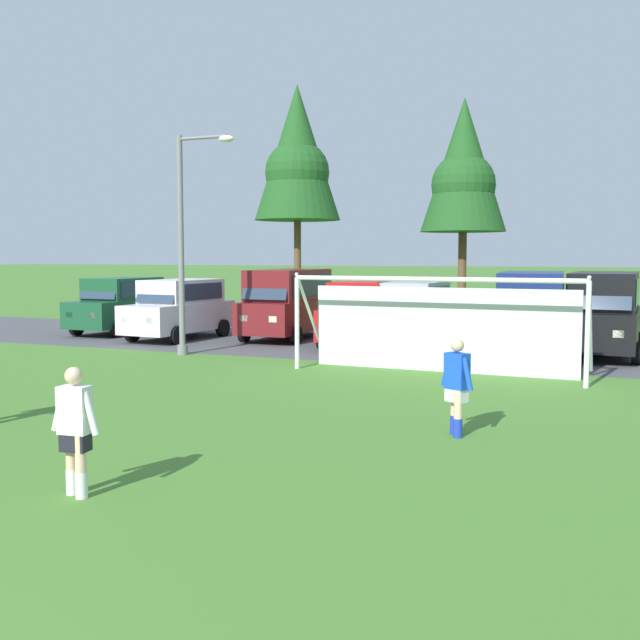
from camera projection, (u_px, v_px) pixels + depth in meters
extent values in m
plane|color=#477A2D|center=(386.00, 384.00, 17.30)|extent=(400.00, 400.00, 0.00)
cube|color=#4C4C51|center=(451.00, 348.00, 23.98)|extent=(52.00, 8.40, 0.01)
cylinder|color=white|center=(588.00, 335.00, 16.72)|extent=(0.12, 0.12, 2.44)
cylinder|color=white|center=(297.00, 323.00, 19.64)|extent=(0.12, 0.12, 2.44)
cylinder|color=white|center=(431.00, 279.00, 18.08)|extent=(7.32, 0.31, 0.12)
cylinder|color=white|center=(590.00, 326.00, 17.54)|extent=(0.14, 1.95, 2.46)
cylinder|color=white|center=(311.00, 316.00, 20.45)|extent=(0.14, 1.95, 2.46)
cube|color=silver|center=(441.00, 330.00, 19.11)|extent=(6.95, 0.22, 2.20)
cylinder|color=beige|center=(81.00, 467.00, 9.13)|extent=(0.14, 0.14, 0.80)
cylinder|color=beige|center=(72.00, 463.00, 9.28)|extent=(0.14, 0.14, 0.80)
cylinder|color=white|center=(82.00, 485.00, 9.15)|extent=(0.15, 0.15, 0.32)
cylinder|color=white|center=(72.00, 482.00, 9.30)|extent=(0.15, 0.15, 0.32)
cube|color=black|center=(76.00, 440.00, 9.18)|extent=(0.36, 0.26, 0.28)
cube|color=silver|center=(75.00, 410.00, 9.14)|extent=(0.40, 0.28, 0.60)
sphere|color=beige|center=(74.00, 376.00, 9.11)|extent=(0.22, 0.22, 0.22)
cylinder|color=silver|center=(90.00, 413.00, 9.04)|extent=(0.24, 0.11, 0.55)
cylinder|color=silver|center=(59.00, 410.00, 9.25)|extent=(0.24, 0.11, 0.55)
cylinder|color=beige|center=(458.00, 414.00, 12.18)|extent=(0.14, 0.14, 0.80)
cylinder|color=beige|center=(455.00, 411.00, 12.43)|extent=(0.14, 0.14, 0.80)
cylinder|color=#1E38B7|center=(458.00, 428.00, 12.20)|extent=(0.15, 0.15, 0.32)
cylinder|color=#1E38B7|center=(454.00, 425.00, 12.45)|extent=(0.15, 0.15, 0.32)
cube|color=silver|center=(457.00, 393.00, 12.28)|extent=(0.40, 0.35, 0.28)
cube|color=blue|center=(457.00, 371.00, 12.25)|extent=(0.45, 0.39, 0.60)
sphere|color=beige|center=(457.00, 345.00, 12.21)|extent=(0.22, 0.22, 0.22)
cylinder|color=blue|center=(467.00, 374.00, 12.03)|extent=(0.24, 0.19, 0.55)
cylinder|color=blue|center=(447.00, 370.00, 12.46)|extent=(0.24, 0.19, 0.55)
cube|color=#194C2D|center=(120.00, 312.00, 28.80)|extent=(1.92, 4.61, 1.00)
cube|color=#194C2D|center=(123.00, 288.00, 28.90)|extent=(1.76, 3.01, 0.84)
cube|color=#28384C|center=(99.00, 291.00, 27.59)|extent=(1.62, 0.39, 0.71)
cube|color=#28384C|center=(142.00, 289.00, 28.57)|extent=(0.05, 2.55, 0.59)
cube|color=white|center=(93.00, 316.00, 26.51)|extent=(0.28, 0.08, 0.20)
cube|color=white|center=(70.00, 315.00, 26.91)|extent=(0.28, 0.08, 0.20)
cube|color=#B21414|center=(165.00, 307.00, 30.68)|extent=(0.28, 0.08, 0.20)
cube|color=#B21414|center=(144.00, 307.00, 31.07)|extent=(0.28, 0.08, 0.20)
cylinder|color=black|center=(118.00, 329.00, 27.17)|extent=(0.24, 0.64, 0.64)
cylinder|color=black|center=(77.00, 327.00, 27.88)|extent=(0.24, 0.64, 0.64)
cylinder|color=black|center=(162.00, 323.00, 29.79)|extent=(0.24, 0.64, 0.64)
cylinder|color=black|center=(124.00, 321.00, 30.51)|extent=(0.24, 0.64, 0.64)
cube|color=silver|center=(179.00, 317.00, 26.67)|extent=(2.19, 4.71, 1.00)
cube|color=silver|center=(182.00, 291.00, 26.77)|extent=(1.94, 3.11, 0.84)
cube|color=#28384C|center=(157.00, 293.00, 25.50)|extent=(1.64, 0.48, 0.71)
cube|color=#28384C|center=(202.00, 292.00, 26.39)|extent=(0.21, 2.55, 0.59)
cube|color=white|center=(150.00, 321.00, 24.42)|extent=(0.28, 0.10, 0.20)
cube|color=white|center=(126.00, 319.00, 24.87)|extent=(0.28, 0.10, 0.20)
cube|color=#B21414|center=(225.00, 311.00, 28.47)|extent=(0.28, 0.10, 0.20)
cube|color=#B21414|center=(203.00, 311.00, 28.92)|extent=(0.28, 0.10, 0.20)
cylinder|color=black|center=(176.00, 335.00, 25.03)|extent=(0.28, 0.65, 0.64)
cylinder|color=black|center=(132.00, 333.00, 25.85)|extent=(0.28, 0.65, 0.64)
cylinder|color=black|center=(223.00, 328.00, 27.58)|extent=(0.28, 0.65, 0.64)
cylinder|color=black|center=(181.00, 326.00, 28.41)|extent=(0.28, 0.65, 0.64)
cube|color=maroon|center=(287.00, 315.00, 26.78)|extent=(2.04, 4.83, 1.10)
cube|color=maroon|center=(289.00, 285.00, 26.87)|extent=(1.87, 4.13, 1.10)
cube|color=#28384C|center=(266.00, 287.00, 25.04)|extent=(1.67, 0.49, 0.91)
cube|color=#28384C|center=(312.00, 285.00, 26.54)|extent=(0.10, 3.49, 0.77)
cube|color=white|center=(273.00, 319.00, 24.39)|extent=(0.28, 0.08, 0.20)
cube|color=white|center=(244.00, 318.00, 24.78)|extent=(0.28, 0.08, 0.20)
cube|color=#B21414|center=(324.00, 310.00, 28.77)|extent=(0.28, 0.08, 0.20)
cube|color=#B21414|center=(298.00, 309.00, 29.16)|extent=(0.28, 0.08, 0.20)
cylinder|color=black|center=(296.00, 335.00, 25.09)|extent=(0.25, 0.64, 0.64)
cylinder|color=black|center=(244.00, 333.00, 25.80)|extent=(0.25, 0.64, 0.64)
cylinder|color=black|center=(326.00, 327.00, 27.86)|extent=(0.25, 0.64, 0.64)
cylinder|color=black|center=(279.00, 325.00, 28.56)|extent=(0.25, 0.64, 0.64)
cube|color=red|center=(362.00, 321.00, 24.78)|extent=(2.18, 4.71, 1.00)
cube|color=red|center=(364.00, 294.00, 24.89)|extent=(1.93, 3.10, 0.84)
cube|color=#28384C|center=(352.00, 296.00, 23.55)|extent=(1.64, 0.48, 0.71)
cube|color=#28384C|center=(389.00, 294.00, 24.61)|extent=(0.20, 2.55, 0.59)
cube|color=white|center=(359.00, 326.00, 22.48)|extent=(0.28, 0.10, 0.20)
cube|color=white|center=(327.00, 325.00, 22.81)|extent=(0.28, 0.10, 0.20)
cube|color=#B21414|center=(393.00, 315.00, 26.75)|extent=(0.28, 0.10, 0.20)
cube|color=#B21414|center=(365.00, 314.00, 27.08)|extent=(0.28, 0.10, 0.20)
cylinder|color=black|center=(379.00, 342.00, 23.18)|extent=(0.28, 0.65, 0.64)
cylinder|color=black|center=(322.00, 339.00, 23.78)|extent=(0.28, 0.65, 0.64)
cylinder|color=black|center=(399.00, 333.00, 25.87)|extent=(0.28, 0.65, 0.64)
cylinder|color=black|center=(347.00, 331.00, 26.47)|extent=(0.28, 0.65, 0.64)
cube|color=#B2B2BC|center=(412.00, 323.00, 24.28)|extent=(1.98, 4.63, 1.00)
cube|color=#B2B2BC|center=(414.00, 294.00, 24.39)|extent=(1.80, 3.03, 0.84)
cube|color=#28384C|center=(402.00, 297.00, 23.09)|extent=(1.62, 0.41, 0.71)
cube|color=#28384C|center=(440.00, 295.00, 24.04)|extent=(0.08, 2.55, 0.59)
cube|color=white|center=(408.00, 328.00, 22.00)|extent=(0.28, 0.08, 0.20)
cube|color=white|center=(375.00, 326.00, 22.41)|extent=(0.28, 0.08, 0.20)
cube|color=#B21414|center=(444.00, 316.00, 26.15)|extent=(0.28, 0.08, 0.20)
cube|color=#B21414|center=(415.00, 315.00, 26.56)|extent=(0.28, 0.08, 0.20)
cylinder|color=black|center=(429.00, 344.00, 22.65)|extent=(0.25, 0.64, 0.64)
cylinder|color=black|center=(371.00, 341.00, 23.39)|extent=(0.25, 0.64, 0.64)
cylinder|color=black|center=(450.00, 335.00, 25.26)|extent=(0.25, 0.64, 0.64)
cylinder|color=black|center=(397.00, 332.00, 26.01)|extent=(0.25, 0.64, 0.64)
cube|color=navy|center=(531.00, 327.00, 22.37)|extent=(2.25, 4.91, 1.10)
cube|color=navy|center=(532.00, 290.00, 22.46)|extent=(2.05, 4.20, 1.10)
cube|color=#28384C|center=(529.00, 294.00, 20.60)|extent=(1.69, 0.56, 0.91)
cube|color=#28384C|center=(563.00, 291.00, 22.18)|extent=(0.26, 3.48, 0.77)
cube|color=white|center=(548.00, 333.00, 19.97)|extent=(0.28, 0.10, 0.20)
cube|color=white|center=(507.00, 332.00, 20.31)|extent=(0.28, 0.10, 0.20)
cube|color=#B21414|center=(551.00, 319.00, 24.43)|extent=(0.28, 0.10, 0.20)
cube|color=#B21414|center=(518.00, 318.00, 24.77)|extent=(0.28, 0.10, 0.20)
cylinder|color=black|center=(564.00, 352.00, 20.70)|extent=(0.28, 0.65, 0.64)
cylinder|color=black|center=(493.00, 349.00, 21.32)|extent=(0.28, 0.65, 0.64)
cylinder|color=black|center=(564.00, 340.00, 23.51)|extent=(0.28, 0.65, 0.64)
cylinder|color=black|center=(502.00, 338.00, 24.13)|extent=(0.28, 0.65, 0.64)
cube|color=black|center=(603.00, 327.00, 22.12)|extent=(2.18, 4.88, 1.10)
cube|color=black|center=(605.00, 291.00, 22.20)|extent=(1.99, 4.18, 1.10)
cube|color=#28384C|center=(600.00, 294.00, 20.42)|extent=(1.69, 0.54, 0.91)
cube|color=#28384C|center=(637.00, 291.00, 21.82)|extent=(0.20, 3.48, 0.77)
cube|color=white|center=(618.00, 334.00, 19.75)|extent=(0.28, 0.09, 0.20)
cube|color=white|center=(576.00, 332.00, 20.20)|extent=(0.28, 0.09, 0.20)
cube|color=#B21414|center=(626.00, 320.00, 24.03)|extent=(0.28, 0.09, 0.20)
cube|color=#B21414|center=(591.00, 319.00, 24.47)|extent=(0.28, 0.09, 0.20)
cylinder|color=black|center=(636.00, 353.00, 20.41)|extent=(0.27, 0.65, 0.64)
cylinder|color=black|center=(563.00, 349.00, 21.23)|extent=(0.27, 0.65, 0.64)
cylinder|color=black|center=(639.00, 342.00, 23.10)|extent=(0.27, 0.65, 0.64)
cylinder|color=black|center=(573.00, 339.00, 23.92)|extent=(0.27, 0.65, 0.64)
cylinder|color=brown|center=(298.00, 268.00, 37.54)|extent=(0.36, 0.36, 4.83)
cone|color=#1E511E|center=(297.00, 152.00, 37.03)|extent=(4.35, 4.35, 6.77)
sphere|color=#1E511E|center=(297.00, 173.00, 37.12)|extent=(3.26, 3.26, 3.26)
cylinder|color=brown|center=(462.00, 279.00, 31.83)|extent=(0.36, 0.36, 4.06)
cone|color=#1E511E|center=(464.00, 165.00, 31.41)|extent=(3.65, 3.65, 5.68)
sphere|color=#1E511E|center=(464.00, 185.00, 31.48)|extent=(2.74, 2.74, 2.74)
cylinder|color=slate|center=(181.00, 247.00, 22.24)|extent=(0.18, 0.18, 6.59)
cylinder|color=slate|center=(183.00, 350.00, 22.51)|extent=(0.32, 0.32, 0.30)
cylinder|color=slate|center=(202.00, 138.00, 21.66)|extent=(1.60, 0.10, 0.10)
ellipsoid|color=white|center=(226.00, 139.00, 21.37)|extent=(0.48, 0.28, 0.20)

